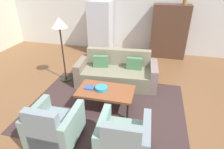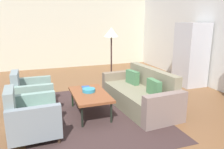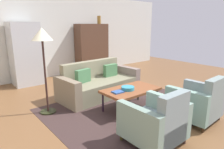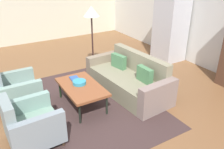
{
  "view_description": "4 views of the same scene",
  "coord_description": "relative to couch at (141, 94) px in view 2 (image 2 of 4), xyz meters",
  "views": [
    {
      "loc": [
        0.88,
        -3.38,
        2.62
      ],
      "look_at": [
        -0.02,
        0.32,
        0.61
      ],
      "focal_mm": 30.14,
      "sensor_mm": 36.0,
      "label": 1
    },
    {
      "loc": [
        4.12,
        -1.12,
        1.91
      ],
      "look_at": [
        -0.34,
        0.46,
        0.74
      ],
      "focal_mm": 35.09,
      "sensor_mm": 36.0,
      "label": 2
    },
    {
      "loc": [
        -2.89,
        -2.97,
        1.77
      ],
      "look_at": [
        -0.08,
        0.47,
        0.66
      ],
      "focal_mm": 32.03,
      "sensor_mm": 36.0,
      "label": 3
    },
    {
      "loc": [
        3.76,
        -1.67,
        2.63
      ],
      "look_at": [
        0.09,
        0.5,
        0.61
      ],
      "focal_mm": 37.21,
      "sensor_mm": 36.0,
      "label": 4
    }
  ],
  "objects": [
    {
      "name": "ground_plane",
      "position": [
        0.06,
        -1.06,
        -0.29
      ],
      "size": [
        11.97,
        11.97,
        0.0
      ],
      "primitive_type": "plane",
      "color": "brown"
    },
    {
      "name": "floor_lamp",
      "position": [
        -1.43,
        -0.21,
        1.16
      ],
      "size": [
        0.4,
        0.4,
        1.72
      ],
      "color": "black",
      "rests_on": "ground"
    },
    {
      "name": "couch",
      "position": [
        0.0,
        0.0,
        0.0
      ],
      "size": [
        2.16,
        1.06,
        0.86
      ],
      "rotation": [
        0.0,
        0.0,
        3.22
      ],
      "color": "#767359",
      "rests_on": "ground"
    },
    {
      "name": "book_stack",
      "position": [
        -0.36,
        -1.18,
        0.18
      ],
      "size": [
        0.22,
        0.18,
        0.03
      ],
      "color": "#2C4F8F",
      "rests_on": "coffee_table"
    },
    {
      "name": "armchair_right",
      "position": [
        0.61,
        -2.35,
        0.06
      ],
      "size": [
        0.83,
        0.83,
        0.88
      ],
      "rotation": [
        0.0,
        0.0,
        0.04
      ],
      "color": "#3C231F",
      "rests_on": "ground"
    },
    {
      "name": "refrigerator",
      "position": [
        -1.1,
        2.17,
        0.64
      ],
      "size": [
        0.8,
        0.73,
        1.85
      ],
      "color": "#B7BABF",
      "rests_on": "ground"
    },
    {
      "name": "wall_left",
      "position": [
        -4.93,
        -1.06,
        1.11
      ],
      "size": [
        0.12,
        7.36,
        2.8
      ],
      "primitive_type": "cube",
      "color": "beige",
      "rests_on": "ground"
    },
    {
      "name": "armchair_left",
      "position": [
        -0.59,
        -2.35,
        0.06
      ],
      "size": [
        0.81,
        0.81,
        0.88
      ],
      "rotation": [
        0.0,
        0.0,
        0.01
      ],
      "color": "#322D10",
      "rests_on": "ground"
    },
    {
      "name": "coffee_table",
      "position": [
        0.01,
        -1.19,
        0.13
      ],
      "size": [
        1.2,
        0.7,
        0.46
      ],
      "color": "black",
      "rests_on": "ground"
    },
    {
      "name": "fruit_bowl",
      "position": [
        -0.08,
        -1.19,
        0.2
      ],
      "size": [
        0.27,
        0.27,
        0.07
      ],
      "primitive_type": "cylinder",
      "color": "teal",
      "rests_on": "coffee_table"
    },
    {
      "name": "area_rug",
      "position": [
        0.01,
        -1.14,
        -0.28
      ],
      "size": [
        3.4,
        2.6,
        0.01
      ],
      "primitive_type": "cube",
      "color": "#382827",
      "rests_on": "ground"
    }
  ]
}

